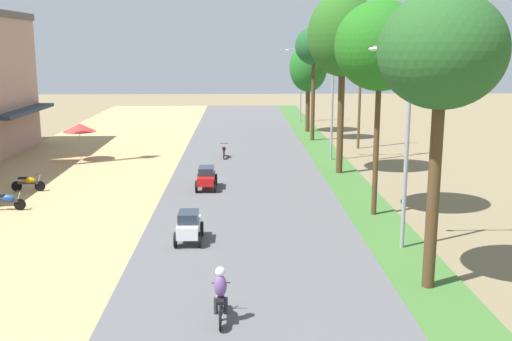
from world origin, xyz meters
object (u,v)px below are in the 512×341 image
(vendor_umbrella, at_px, (79,128))
(car_sedan_red, at_px, (206,177))
(streetlamp_mid, at_px, (332,96))
(utility_pole_far, at_px, (360,88))
(median_tree_nearest, at_px, (442,53))
(median_tree_fifth, at_px, (308,68))
(car_hatchback_white, at_px, (189,225))
(utility_pole_near, at_px, (377,94))
(median_tree_fourth, at_px, (314,47))
(motorbike_ahead_fourth, at_px, (224,150))
(median_tree_second, at_px, (380,46))
(parked_motorbike_sixth, at_px, (29,182))
(median_tree_third, at_px, (343,36))
(streetlamp_far, at_px, (301,79))
(motorbike_ahead_third, at_px, (221,295))
(parked_motorbike_fifth, at_px, (7,200))
(streetlamp_near, at_px, (408,133))

(vendor_umbrella, height_order, car_sedan_red, vendor_umbrella)
(streetlamp_mid, height_order, utility_pole_far, utility_pole_far)
(median_tree_nearest, distance_m, car_sedan_red, 17.26)
(median_tree_nearest, height_order, median_tree_fifth, median_tree_nearest)
(car_hatchback_white, bearing_deg, vendor_umbrella, 116.36)
(utility_pole_near, height_order, car_hatchback_white, utility_pole_near)
(median_tree_fourth, xyz_separation_m, utility_pole_far, (3.05, -3.79, -2.99))
(vendor_umbrella, relative_size, motorbike_ahead_fourth, 1.40)
(utility_pole_near, bearing_deg, median_tree_second, -102.64)
(median_tree_fourth, distance_m, car_sedan_red, 19.94)
(streetlamp_mid, distance_m, car_sedan_red, 12.23)
(parked_motorbike_sixth, bearing_deg, median_tree_fifth, 52.04)
(car_hatchback_white, bearing_deg, median_tree_third, 58.09)
(median_tree_fourth, xyz_separation_m, car_sedan_red, (-7.81, -17.02, -6.84))
(motorbike_ahead_fourth, bearing_deg, streetlamp_far, 69.90)
(utility_pole_far, bearing_deg, motorbike_ahead_fourth, -158.77)
(streetlamp_far, relative_size, car_hatchback_white, 3.70)
(parked_motorbike_sixth, bearing_deg, motorbike_ahead_third, -56.00)
(parked_motorbike_fifth, bearing_deg, median_tree_fifth, 56.73)
(parked_motorbike_fifth, xyz_separation_m, car_sedan_red, (9.22, 4.07, 0.19))
(median_tree_fourth, distance_m, utility_pole_far, 5.71)
(parked_motorbike_fifth, relative_size, streetlamp_mid, 0.24)
(median_tree_second, height_order, median_tree_fifth, median_tree_second)
(median_tree_nearest, xyz_separation_m, motorbike_ahead_third, (-6.65, -2.37, -6.65))
(utility_pole_near, bearing_deg, motorbike_ahead_third, -111.73)
(motorbike_ahead_fourth, bearing_deg, median_tree_fourth, 47.49)
(median_tree_nearest, xyz_separation_m, median_tree_third, (0.03, 17.83, 0.78))
(parked_motorbike_fifth, distance_m, median_tree_fifth, 31.78)
(streetlamp_mid, xyz_separation_m, motorbike_ahead_fourth, (-7.33, 0.87, -3.84))
(car_sedan_red, bearing_deg, streetlamp_far, 74.63)
(car_sedan_red, xyz_separation_m, motorbike_ahead_fourth, (0.73, 9.30, -0.17))
(car_hatchback_white, xyz_separation_m, motorbike_ahead_fourth, (0.96, 18.32, -0.17))
(median_tree_third, bearing_deg, median_tree_second, -89.47)
(median_tree_third, height_order, median_tree_fourth, median_tree_third)
(utility_pole_near, distance_m, car_hatchback_white, 21.27)
(median_tree_second, distance_m, streetlamp_near, 5.64)
(median_tree_nearest, bearing_deg, parked_motorbike_sixth, 142.09)
(car_hatchback_white, distance_m, car_sedan_red, 9.03)
(median_tree_second, bearing_deg, parked_motorbike_fifth, 176.15)
(utility_pole_near, bearing_deg, vendor_umbrella, -179.87)
(vendor_umbrella, distance_m, streetlamp_near, 25.18)
(streetlamp_mid, distance_m, motorbike_ahead_fourth, 8.32)
(parked_motorbike_sixth, distance_m, median_tree_second, 19.53)
(utility_pole_near, xyz_separation_m, car_hatchback_white, (-11.32, -17.60, -3.75))
(vendor_umbrella, distance_m, car_sedan_red, 12.45)
(streetlamp_near, relative_size, car_sedan_red, 3.44)
(streetlamp_mid, bearing_deg, car_hatchback_white, -115.43)
(median_tree_third, relative_size, utility_pole_far, 1.22)
(utility_pole_near, bearing_deg, streetlamp_near, -99.31)
(parked_motorbike_sixth, xyz_separation_m, utility_pole_far, (20.36, 13.48, 4.03))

